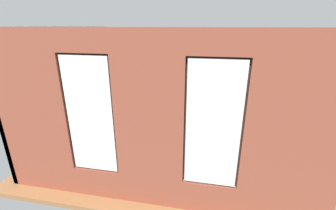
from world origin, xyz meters
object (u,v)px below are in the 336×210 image
couch_left (256,134)px  potted_plant_between_couches (225,163)px  cup_ceramic (147,126)px  potted_plant_corner_far_left (286,167)px  couch_by_window (154,164)px  potted_plant_mid_room_small (214,117)px  coffee_table (162,129)px  potted_plant_by_left_couch (236,113)px  candle_jar (157,123)px  potted_plant_beside_window_right (86,149)px  remote_black (177,126)px  papasan_chair (163,104)px  media_console (90,125)px  tv_flatscreen (88,107)px  remote_silver (165,129)px

couch_left → potted_plant_between_couches: potted_plant_between_couches is taller
cup_ceramic → potted_plant_corner_far_left: size_ratio=0.09×
couch_by_window → potted_plant_mid_room_small: bearing=-113.7°
coffee_table → potted_plant_by_left_couch: bearing=-141.0°
candle_jar → potted_plant_between_couches: potted_plant_between_couches is taller
potted_plant_beside_window_right → remote_black: bearing=-132.4°
remote_black → potted_plant_by_left_couch: (-1.69, -1.51, -0.08)m
remote_black → candle_jar: bearing=-160.6°
couch_left → papasan_chair: 3.27m
media_console → tv_flatscreen: 0.57m
papasan_chair → potted_plant_by_left_couch: papasan_chair is taller
cup_ceramic → couch_by_window: bearing=111.7°
potted_plant_between_couches → tv_flatscreen: bearing=-23.2°
media_console → papasan_chair: papasan_chair is taller
remote_silver → tv_flatscreen: size_ratio=0.18×
potted_plant_between_couches → potted_plant_by_left_couch: (-0.48, -3.15, -0.14)m
coffee_table → papasan_chair: bearing=-77.7°
remote_black → potted_plant_corner_far_left: potted_plant_corner_far_left is taller
candle_jar → cup_ceramic: bearing=45.8°
remote_black → potted_plant_corner_far_left: 2.87m
coffee_table → papasan_chair: size_ratio=1.20×
remote_silver → potted_plant_beside_window_right: bearing=71.1°
potted_plant_between_couches → potted_plant_mid_room_small: bearing=-85.6°
remote_silver → potted_plant_mid_room_small: 1.83m
remote_silver → tv_flatscreen: 2.38m
couch_left → potted_plant_corner_far_left: (-0.15, 1.95, 0.34)m
coffee_table → tv_flatscreen: 2.28m
candle_jar → potted_plant_by_left_couch: size_ratio=0.19×
couch_left → potted_plant_by_left_couch: (0.40, -1.35, 0.05)m
couch_left → media_console: size_ratio=1.96×
cup_ceramic → potted_plant_beside_window_right: 1.75m
remote_silver → potted_plant_by_left_couch: potted_plant_by_left_couch is taller
remote_silver → potted_plant_corner_far_left: size_ratio=0.14×
tv_flatscreen → potted_plant_corner_far_left: 5.16m
tv_flatscreen → potted_plant_corner_far_left: size_ratio=0.81×
potted_plant_corner_far_left → potted_plant_between_couches: bearing=-8.2°
candle_jar → potted_plant_between_couches: bearing=137.4°
papasan_chair → potted_plant_beside_window_right: (0.86, 3.53, 0.14)m
papasan_chair → potted_plant_corner_far_left: size_ratio=0.92×
couch_by_window → couch_left: bearing=-141.0°
remote_black → couch_by_window: bearing=-81.7°
tv_flatscreen → potted_plant_beside_window_right: size_ratio=1.08×
couch_by_window → tv_flatscreen: 2.98m
potted_plant_mid_room_small → potted_plant_by_left_couch: size_ratio=1.03×
couch_by_window → potted_plant_beside_window_right: (1.44, 0.10, 0.25)m
potted_plant_corner_far_left → potted_plant_by_left_couch: (0.55, -3.30, -0.30)m
potted_plant_mid_room_small → potted_plant_corner_far_left: 3.10m
candle_jar → potted_plant_by_left_couch: 2.71m
couch_by_window → candle_jar: couch_by_window is taller
couch_left → potted_plant_by_left_couch: bearing=-160.9°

